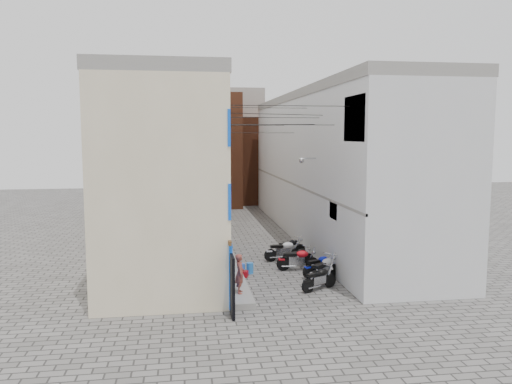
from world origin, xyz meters
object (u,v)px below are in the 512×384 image
red_crate (243,274)px  motorcycle_b (324,268)px  person_b (226,245)px  water_jug_far (250,268)px  motorcycle_a (319,277)px  motorcycle_e (298,256)px  motorcycle_c (320,264)px  motorcycle_g (290,246)px  water_jug_near (242,269)px  person_a (240,274)px  motorcycle_d (298,258)px  motorcycle_f (284,250)px

red_crate → motorcycle_b: bearing=-22.5°
person_b → water_jug_far: bearing=-152.1°
person_b → red_crate: 2.53m
motorcycle_a → motorcycle_e: bearing=151.3°
motorcycle_b → person_b: person_b is taller
person_b → water_jug_far: 2.17m
motorcycle_b → motorcycle_e: bearing=146.5°
motorcycle_c → motorcycle_g: motorcycle_c is taller
water_jug_far → motorcycle_a: bearing=-49.2°
motorcycle_g → water_jug_far: bearing=-63.9°
person_b → red_crate: size_ratio=3.43×
motorcycle_e → water_jug_far: 2.74m
motorcycle_b → red_crate: motorcycle_b is taller
motorcycle_g → red_crate: bearing=-63.3°
motorcycle_c → water_jug_far: (-3.06, 0.90, -0.29)m
water_jug_near → person_a: bearing=-98.0°
person_a → person_b: person_a is taller
motorcycle_d → motorcycle_g: size_ratio=1.08×
motorcycle_c → motorcycle_b: bearing=-29.7°
motorcycle_a → person_b: size_ratio=1.23×
person_a → motorcycle_f: bearing=-21.1°
motorcycle_a → motorcycle_f: bearing=157.4°
motorcycle_b → motorcycle_g: (-0.44, 4.82, -0.09)m
water_jug_far → red_crate: size_ratio=1.16×
motorcycle_a → water_jug_near: (-2.87, 2.82, -0.28)m
motorcycle_c → person_b: person_b is taller
motorcycle_f → person_b: bearing=-89.4°
motorcycle_e → red_crate: 3.31m
water_jug_far → red_crate: water_jug_far is taller
motorcycle_f → person_a: 6.33m
motorcycle_a → motorcycle_d: bearing=155.4°
water_jug_near → person_b: bearing=107.3°
motorcycle_b → motorcycle_f: motorcycle_b is taller
water_jug_near → motorcycle_b: bearing=-28.7°
motorcycle_d → water_jug_far: motorcycle_d is taller
motorcycle_g → person_a: (-3.42, -6.46, 0.48)m
motorcycle_d → motorcycle_g: bearing=-178.4°
motorcycle_d → motorcycle_g: motorcycle_d is taller
motorcycle_b → motorcycle_d: motorcycle_b is taller
motorcycle_d → red_crate: 2.81m
motorcycle_g → red_crate: 4.52m
motorcycle_f → water_jug_far: (-2.02, -2.06, -0.33)m
water_jug_far → motorcycle_c: bearing=-16.4°
motorcycle_e → motorcycle_b: bearing=-12.7°
water_jug_near → water_jug_far: water_jug_far is taller
motorcycle_f → person_b: size_ratio=1.36×
person_a → water_jug_far: (0.88, 3.55, -0.77)m
motorcycle_a → red_crate: (-2.87, 2.37, -0.39)m
motorcycle_a → person_a: bearing=-106.9°
motorcycle_a → water_jug_near: bearing=-162.6°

